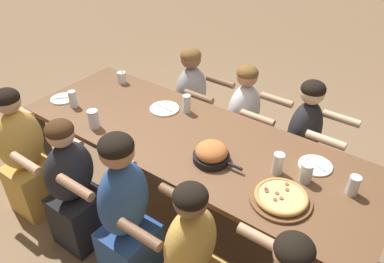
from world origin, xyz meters
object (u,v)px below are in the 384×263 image
Objects in this scene: drinking_glass_d at (353,187)px; diner_far_midright at (301,150)px; diner_far_midleft at (191,109)px; diner_near_left at (26,159)px; diner_far_center at (243,129)px; empty_plate_c at (315,166)px; drinking_glass_a at (278,164)px; drinking_glass_c at (73,100)px; skillet_bowl at (212,153)px; drinking_glass_e at (94,119)px; drinking_glass_f at (187,105)px; diner_near_midleft at (74,191)px; cocktail_glass_blue at (122,78)px; diner_near_center at (126,217)px; pizza_board_main at (281,198)px; empty_plate_b at (165,109)px; diner_near_midright at (190,263)px; drinking_glass_b at (306,173)px; empty_plate_a at (62,99)px.

diner_far_midright is at bearing 130.52° from drinking_glass_d.
diner_near_left reaches higher than diner_far_midleft.
empty_plate_c is at bearing 58.52° from diner_far_center.
drinking_glass_a is 1.69m from drinking_glass_c.
drinking_glass_e is at bearing -168.63° from skillet_bowl.
drinking_glass_f is 1.32m from diner_near_left.
skillet_bowl is 0.33× the size of diner_near_midleft.
skillet_bowl is 1.33m from cocktail_glass_blue.
empty_plate_c is 1.25m from diner_near_center.
skillet_bowl is at bearing -38.42° from drinking_glass_f.
diner_near_midleft is (-1.31, -0.48, -0.32)m from pizza_board_main.
drinking_glass_f reaches higher than drinking_glass_c.
diner_near_left is (-1.92, -0.89, -0.28)m from empty_plate_c.
cocktail_glass_blue is 0.12× the size of diner_near_midleft.
diner_near_midleft is (0.49, -0.47, -0.35)m from drinking_glass_c.
diner_far_midleft is at bearing 160.35° from empty_plate_c.
empty_plate_b is 1.27m from diner_near_midright.
drinking_glass_a is 1.01m from diner_near_center.
pizza_board_main is 2.64× the size of drinking_glass_c.
empty_plate_c is at bearing 1.29° from empty_plate_b.
cocktail_glass_blue is 0.12× the size of diner_far_midleft.
pizza_board_main is 1.44m from drinking_glass_e.
cocktail_glass_blue is 0.76m from drinking_glass_f.
empty_plate_b is 1.63× the size of drinking_glass_a.
drinking_glass_e is at bearing -166.54° from drinking_glass_b.
drinking_glass_b is (0.57, 0.17, 0.00)m from skillet_bowl.
diner_near_midleft reaches higher than drinking_glass_d.
drinking_glass_b is at bearing -25.29° from diner_near_midright.
drinking_glass_b is 0.77m from diner_far_midright.
diner_far_midright is (-0.24, 0.48, -0.28)m from empty_plate_c.
drinking_glass_c is 1.87m from diner_far_midright.
drinking_glass_a is at bearing 19.54° from skillet_bowl.
drinking_glass_e is at bearing 18.95° from diner_near_midleft.
diner_near_left reaches higher than drinking_glass_f.
empty_plate_b is at bearing -12.23° from cocktail_glass_blue.
cocktail_glass_blue is 0.11× the size of diner_near_center.
empty_plate_a is 1.76m from diner_near_midright.
skillet_bowl is at bearing -67.89° from diner_near_left.
empty_plate_a is 1.52× the size of cocktail_glass_blue.
drinking_glass_b is (0.17, 0.03, -0.01)m from drinking_glass_a.
diner_near_center is (1.17, -0.49, -0.24)m from empty_plate_a.
diner_near_left is at bearing -157.89° from skillet_bowl.
diner_near_midleft is (0.46, -0.99, -0.34)m from cocktail_glass_blue.
drinking_glass_a is 0.79m from diner_near_midright.
skillet_bowl is 0.31× the size of diner_near_left.
diner_far_center is at bearing -2.80° from diner_near_center.
drinking_glass_c is at bearing -149.18° from drinking_glass_f.
skillet_bowl is 1.62× the size of empty_plate_c.
pizza_board_main is 1.96m from empty_plate_a.
empty_plate_c is (1.23, 0.03, 0.00)m from empty_plate_b.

